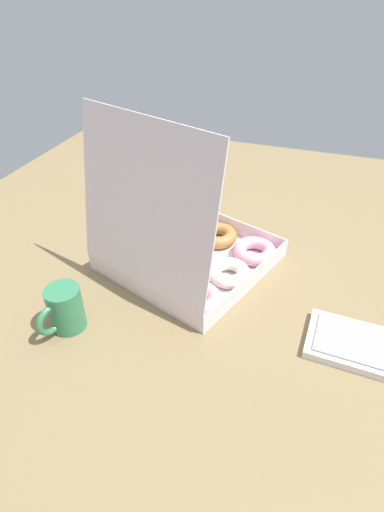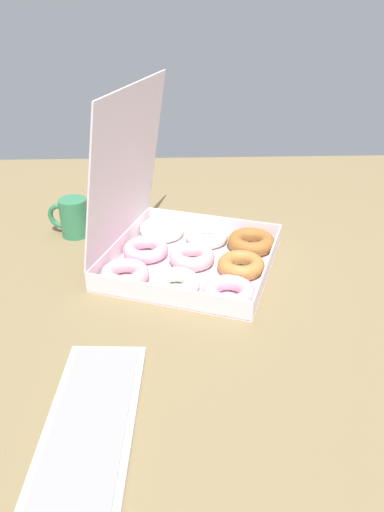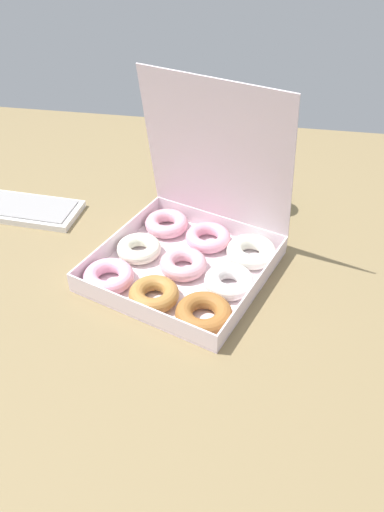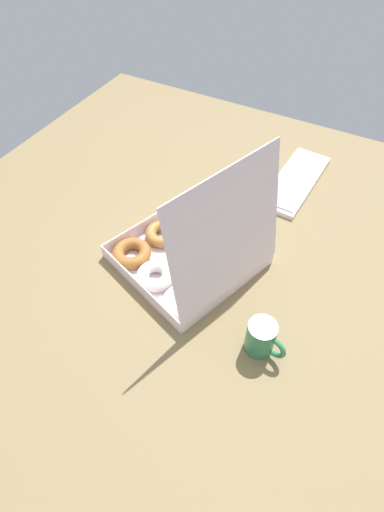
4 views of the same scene
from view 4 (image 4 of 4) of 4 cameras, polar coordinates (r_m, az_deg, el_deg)
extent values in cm
cube|color=olive|center=(130.99, -0.24, 1.21)|extent=(180.00, 180.00, 2.00)
cube|color=white|center=(126.17, -0.74, -0.46)|extent=(48.44, 48.44, 0.40)
cube|color=white|center=(133.35, 5.30, 4.39)|extent=(13.13, 35.82, 4.67)
cube|color=white|center=(117.44, -7.62, -4.36)|extent=(13.13, 35.82, 4.67)
cube|color=white|center=(134.48, -6.08, 4.78)|extent=(35.06, 12.86, 4.67)
cube|color=white|center=(116.14, 5.43, -4.91)|extent=(35.06, 12.86, 4.67)
cube|color=white|center=(101.09, 5.15, 3.01)|extent=(37.84, 18.78, 37.48)
torus|color=#F4A5BF|center=(136.76, -0.25, 5.75)|extent=(14.91, 14.91, 3.54)
torus|color=#AE7739|center=(131.20, -4.26, 3.20)|extent=(15.79, 15.79, 3.60)
torus|color=#9B612B|center=(126.59, -8.59, 0.41)|extent=(13.10, 13.10, 3.79)
torus|color=white|center=(130.52, 3.31, 2.95)|extent=(12.87, 12.87, 3.46)
torus|color=#E7A6B3|center=(124.58, -0.78, 0.10)|extent=(15.16, 15.16, 3.56)
torus|color=silver|center=(120.01, -5.24, -2.81)|extent=(16.06, 16.06, 3.82)
torus|color=#ECA7B7|center=(124.98, 7.27, -0.22)|extent=(11.94, 11.94, 3.49)
torus|color=#F3A2B8|center=(118.97, 3.13, -3.26)|extent=(15.89, 15.89, 3.29)
torus|color=white|center=(114.11, -1.20, -6.50)|extent=(16.52, 16.52, 3.87)
cube|color=white|center=(157.73, 14.55, 10.31)|extent=(39.98, 15.92, 1.80)
cube|color=#999695|center=(157.07, 14.63, 10.62)|extent=(36.72, 13.55, 0.40)
cylinder|color=#337C52|center=(106.13, 9.75, -11.35)|extent=(7.60, 7.60, 10.49)
torus|color=#337C52|center=(105.39, 11.57, -12.59)|extent=(3.11, 7.35, 7.24)
cylinder|color=black|center=(103.25, 9.99, -10.44)|extent=(6.69, 6.69, 0.63)
camera|label=1|loc=(1.12, 51.22, 16.26)|focal=28.00mm
camera|label=2|loc=(1.84, 20.63, 36.32)|focal=35.00mm
camera|label=3|loc=(1.42, -46.41, 29.35)|focal=35.00mm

